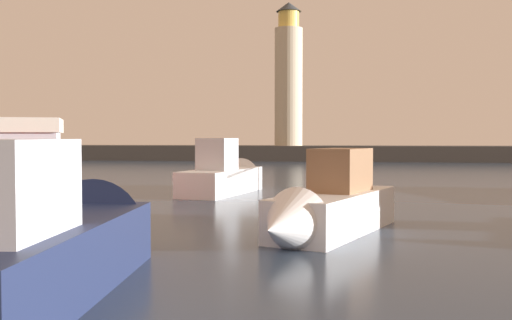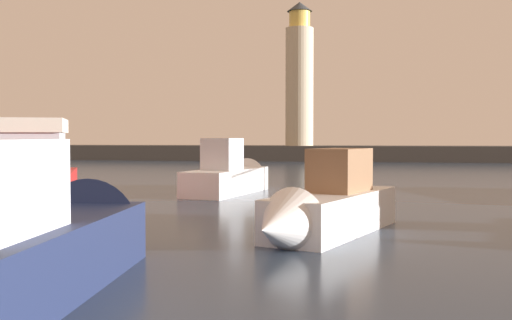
% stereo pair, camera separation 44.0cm
% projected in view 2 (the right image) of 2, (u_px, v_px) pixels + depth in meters
% --- Properties ---
extents(ground_plane, '(220.00, 220.00, 0.00)m').
position_uv_depth(ground_plane, '(285.00, 183.00, 34.15)').
color(ground_plane, '#2D3D51').
extents(breakwater, '(78.87, 5.46, 1.62)m').
position_uv_depth(breakwater, '(318.00, 153.00, 65.38)').
color(breakwater, '#423F3D').
rests_on(breakwater, ground_plane).
extents(lighthouse, '(3.00, 3.00, 15.40)m').
position_uv_depth(lighthouse, '(299.00, 78.00, 65.40)').
color(lighthouse, beige).
rests_on(lighthouse, breakwater).
extents(motorboat_0, '(2.79, 8.39, 2.95)m').
position_uv_depth(motorboat_0, '(48.00, 237.00, 10.74)').
color(motorboat_0, '#1E284C').
rests_on(motorboat_0, ground_plane).
extents(motorboat_1, '(3.92, 6.88, 2.49)m').
position_uv_depth(motorboat_1, '(323.00, 208.00, 15.71)').
color(motorboat_1, white).
rests_on(motorboat_1, ground_plane).
extents(motorboat_2, '(3.29, 7.44, 2.83)m').
position_uv_depth(motorboat_2, '(234.00, 176.00, 28.43)').
color(motorboat_2, white).
rests_on(motorboat_2, ground_plane).
extents(motorboat_6, '(6.15, 9.57, 3.85)m').
position_uv_depth(motorboat_6, '(25.00, 184.00, 19.81)').
color(motorboat_6, '#B21E1E').
rests_on(motorboat_6, ground_plane).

